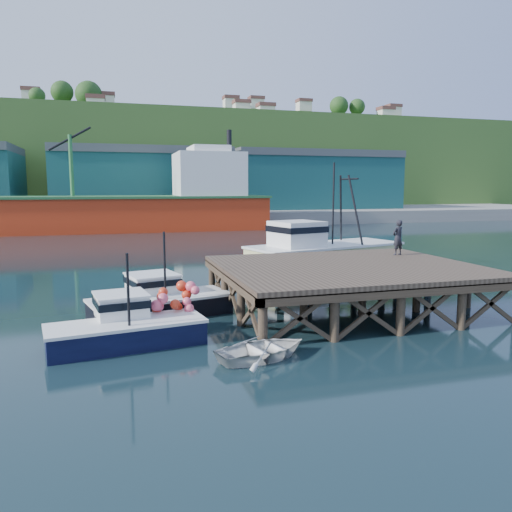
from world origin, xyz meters
name	(u,v)px	position (x,y,z in m)	size (l,w,h in m)	color
ground	(237,316)	(0.00, 0.00, 0.00)	(300.00, 300.00, 0.00)	black
wharf	(349,269)	(5.50, -0.19, 1.94)	(12.00, 10.00, 2.62)	brown
far_quay	(142,214)	(0.00, 70.00, 1.00)	(160.00, 40.00, 2.00)	gray
warehouse_mid	(142,183)	(0.00, 65.00, 6.50)	(28.00, 16.00, 9.00)	#174C4B
warehouse_right	(309,183)	(30.00, 65.00, 6.50)	(30.00, 16.00, 9.00)	#174C4B
cargo_ship	(86,206)	(-8.46, 48.00, 3.31)	(55.50, 10.00, 13.75)	red
hillside	(132,165)	(0.00, 100.00, 11.00)	(220.00, 50.00, 22.00)	#2D511E
boat_navy	(125,326)	(-4.99, -2.87, 0.71)	(5.91, 3.52, 3.54)	black
boat_black	(159,300)	(-3.38, 1.18, 0.72)	(6.70, 5.55, 3.91)	black
trawler	(322,250)	(8.61, 9.99, 1.54)	(11.84, 6.83, 7.49)	beige
dinghy	(263,349)	(-0.53, -5.80, 0.34)	(2.37, 3.33, 0.69)	silver
dockworker	(398,237)	(9.74, 2.43, 3.09)	(0.70, 0.46, 1.93)	black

